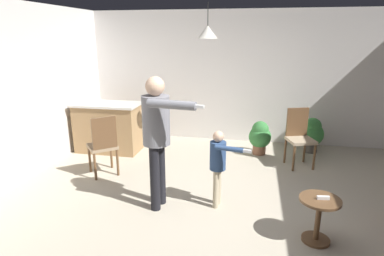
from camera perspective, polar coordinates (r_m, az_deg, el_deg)
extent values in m
plane|color=#B2A893|center=(4.25, 5.44, -15.29)|extent=(7.68, 7.68, 0.00)
cube|color=silver|center=(6.88, 8.46, 8.74)|extent=(6.40, 0.10, 2.70)
cube|color=#99754C|center=(6.52, -14.46, -0.03)|extent=(1.20, 0.60, 0.91)
cube|color=beige|center=(6.41, -14.75, 4.05)|extent=(1.26, 0.66, 0.04)
cylinder|color=brown|center=(3.81, 21.62, -11.68)|extent=(0.44, 0.44, 0.03)
cylinder|color=brown|center=(3.94, 21.22, -15.04)|extent=(0.06, 0.06, 0.49)
cylinder|color=brown|center=(4.06, 20.87, -17.84)|extent=(0.31, 0.31, 0.03)
cylinder|color=black|center=(4.38, -5.54, -7.87)|extent=(0.13, 0.13, 0.87)
cylinder|color=black|center=(4.23, -6.54, -8.81)|extent=(0.13, 0.13, 0.87)
cylinder|color=slate|center=(4.05, -6.34, 1.33)|extent=(0.35, 0.35, 0.62)
sphere|color=#D8AD8C|center=(3.96, -6.53, 7.32)|extent=(0.24, 0.24, 0.24)
cylinder|color=slate|center=(4.24, -5.20, 1.57)|extent=(0.10, 0.10, 0.58)
cylinder|color=slate|center=(3.70, -3.64, 4.12)|extent=(0.59, 0.18, 0.10)
cube|color=white|center=(3.59, 1.13, 3.79)|extent=(0.13, 0.05, 0.04)
cylinder|color=tan|center=(4.42, 4.65, -10.09)|extent=(0.08, 0.08, 0.53)
cylinder|color=tan|center=(4.32, 4.22, -10.69)|extent=(0.08, 0.08, 0.53)
cylinder|color=navy|center=(4.19, 4.57, -4.87)|extent=(0.21, 0.21, 0.37)
sphere|color=#D8AD8C|center=(4.11, 4.65, -1.50)|extent=(0.14, 0.14, 0.14)
cylinder|color=navy|center=(4.31, 5.03, -4.57)|extent=(0.06, 0.06, 0.35)
cylinder|color=navy|center=(3.98, 6.53, -3.66)|extent=(0.36, 0.12, 0.06)
cube|color=white|center=(3.94, 9.43, -4.00)|extent=(0.13, 0.06, 0.04)
cylinder|color=brown|center=(6.14, 19.15, -3.68)|extent=(0.04, 0.04, 0.45)
cylinder|color=brown|center=(6.00, 16.05, -3.89)|extent=(0.04, 0.04, 0.45)
cylinder|color=brown|center=(5.84, 20.68, -4.84)|extent=(0.04, 0.04, 0.45)
cylinder|color=brown|center=(5.69, 17.45, -5.10)|extent=(0.04, 0.04, 0.45)
cube|color=tan|center=(5.84, 18.55, -2.06)|extent=(0.53, 0.53, 0.05)
cube|color=brown|center=(5.93, 18.00, 1.03)|extent=(0.37, 0.16, 0.50)
cylinder|color=brown|center=(5.32, -16.66, -6.52)|extent=(0.04, 0.04, 0.45)
cylinder|color=brown|center=(5.40, -12.94, -5.90)|extent=(0.04, 0.04, 0.45)
cylinder|color=brown|center=(5.65, -17.52, -5.26)|extent=(0.04, 0.04, 0.45)
cylinder|color=brown|center=(5.72, -14.01, -4.69)|extent=(0.04, 0.04, 0.45)
cube|color=#997F60|center=(5.44, -15.48, -3.12)|extent=(0.59, 0.59, 0.05)
cube|color=brown|center=(5.18, -15.17, -0.86)|extent=(0.31, 0.28, 0.50)
cylinder|color=brown|center=(6.37, 11.72, -3.63)|extent=(0.25, 0.25, 0.19)
sphere|color=#387F3D|center=(6.29, 11.85, -1.53)|extent=(0.42, 0.42, 0.42)
sphere|color=#387F3D|center=(6.25, 11.92, -0.25)|extent=(0.32, 0.32, 0.32)
cylinder|color=#4C4742|center=(6.76, 20.11, -3.10)|extent=(0.26, 0.26, 0.20)
sphere|color=#387F3D|center=(6.68, 20.32, -1.02)|extent=(0.44, 0.44, 0.44)
sphere|color=#387F3D|center=(6.64, 20.45, 0.26)|extent=(0.33, 0.33, 0.33)
cube|color=white|center=(3.80, 22.06, -11.29)|extent=(0.13, 0.05, 0.04)
cone|color=silver|center=(5.37, 2.78, 16.51)|extent=(0.32, 0.32, 0.20)
cylinder|color=black|center=(5.38, 2.82, 19.38)|extent=(0.01, 0.01, 0.36)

